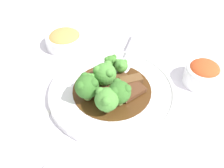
{
  "coord_description": "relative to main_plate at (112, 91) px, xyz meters",
  "views": [
    {
      "loc": [
        0.43,
        0.03,
        0.46
      ],
      "look_at": [
        0.0,
        0.0,
        0.03
      ],
      "focal_mm": 42.0,
      "sensor_mm": 36.0,
      "label": 1
    }
  ],
  "objects": [
    {
      "name": "side_bowl_appetizer",
      "position": [
        -0.18,
        -0.15,
        0.01
      ],
      "size": [
        0.11,
        0.11,
        0.04
      ],
      "color": "white",
      "rests_on": "ground_plane"
    },
    {
      "name": "broccoli_floret_1",
      "position": [
        -0.07,
        -0.01,
        0.03
      ],
      "size": [
        0.03,
        0.03,
        0.04
      ],
      "color": "#7FA84C",
      "rests_on": "main_plate"
    },
    {
      "name": "beef_strip_0",
      "position": [
        0.01,
        0.05,
        0.01
      ],
      "size": [
        0.07,
        0.07,
        0.01
      ],
      "color": "#56331E",
      "rests_on": "main_plate"
    },
    {
      "name": "beef_strip_4",
      "position": [
        -0.03,
        0.04,
        0.02
      ],
      "size": [
        0.04,
        0.06,
        0.01
      ],
      "color": "brown",
      "rests_on": "main_plate"
    },
    {
      "name": "ground_plane",
      "position": [
        0.0,
        0.0,
        -0.01
      ],
      "size": [
        4.0,
        4.0,
        0.0
      ],
      "primitive_type": "plane",
      "color": "silver"
    },
    {
      "name": "broccoli_floret_5",
      "position": [
        0.04,
        0.02,
        0.05
      ],
      "size": [
        0.05,
        0.05,
        0.06
      ],
      "color": "#7FA84C",
      "rests_on": "main_plate"
    },
    {
      "name": "beef_strip_3",
      "position": [
        -0.02,
        0.02,
        0.01
      ],
      "size": [
        0.06,
        0.06,
        0.01
      ],
      "color": "brown",
      "rests_on": "main_plate"
    },
    {
      "name": "serving_spoon",
      "position": [
        -0.09,
        0.02,
        0.02
      ],
      "size": [
        0.2,
        0.07,
        0.01
      ],
      "color": "silver",
      "rests_on": "main_plate"
    },
    {
      "name": "broccoli_floret_0",
      "position": [
        0.01,
        -0.05,
        0.04
      ],
      "size": [
        0.03,
        0.03,
        0.05
      ],
      "color": "#8EB756",
      "rests_on": "main_plate"
    },
    {
      "name": "beef_strip_1",
      "position": [
        -0.05,
        -0.03,
        0.02
      ],
      "size": [
        0.07,
        0.08,
        0.02
      ],
      "color": "#56331E",
      "rests_on": "main_plate"
    },
    {
      "name": "paper_napkin",
      "position": [
        0.11,
        -0.19,
        -0.01
      ],
      "size": [
        0.1,
        0.11,
        0.01
      ],
      "color": "silver",
      "rests_on": "ground_plane"
    },
    {
      "name": "broccoli_floret_6",
      "position": [
        0.07,
        -0.01,
        0.04
      ],
      "size": [
        0.05,
        0.05,
        0.06
      ],
      "color": "#7FA84C",
      "rests_on": "main_plate"
    },
    {
      "name": "broccoli_floret_4",
      "position": [
        -0.01,
        -0.02,
        0.04
      ],
      "size": [
        0.05,
        0.05,
        0.06
      ],
      "color": "#7FA84C",
      "rests_on": "main_plate"
    },
    {
      "name": "broccoli_floret_3",
      "position": [
        -0.05,
        0.02,
        0.04
      ],
      "size": [
        0.03,
        0.03,
        0.04
      ],
      "color": "#8EB756",
      "rests_on": "main_plate"
    },
    {
      "name": "side_bowl_kimchi",
      "position": [
        -0.06,
        0.22,
        0.02
      ],
      "size": [
        0.09,
        0.09,
        0.06
      ],
      "color": "white",
      "rests_on": "ground_plane"
    },
    {
      "name": "broccoli_floret_2",
      "position": [
        0.03,
        -0.05,
        0.05
      ],
      "size": [
        0.05,
        0.05,
        0.06
      ],
      "color": "#7FA84C",
      "rests_on": "main_plate"
    },
    {
      "name": "main_plate",
      "position": [
        0.0,
        0.0,
        0.0
      ],
      "size": [
        0.3,
        0.3,
        0.02
      ],
      "color": "white",
      "rests_on": "ground_plane"
    },
    {
      "name": "beef_strip_2",
      "position": [
        0.02,
        -0.01,
        0.02
      ],
      "size": [
        0.04,
        0.05,
        0.01
      ],
      "color": "#56331E",
      "rests_on": "main_plate"
    }
  ]
}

